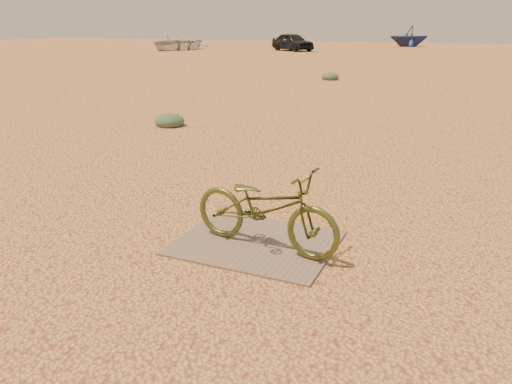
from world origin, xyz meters
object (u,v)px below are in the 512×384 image
at_px(bicycle, 265,208).
at_px(boat_near_left, 175,42).
at_px(car, 292,42).
at_px(boat_far_left, 409,36).
at_px(plywood_board, 256,243).

bearing_deg(bicycle, boat_near_left, 41.10).
xyz_separation_m(car, boat_far_left, (7.76, 12.19, 0.27)).
distance_m(boat_near_left, boat_far_left, 23.02).
distance_m(bicycle, boat_near_left, 40.99).
bearing_deg(bicycle, boat_far_left, 13.30).
bearing_deg(plywood_board, boat_far_left, 96.00).
bearing_deg(plywood_board, boat_near_left, 123.86).
height_order(plywood_board, boat_far_left, boat_far_left).
height_order(plywood_board, boat_near_left, boat_near_left).
xyz_separation_m(plywood_board, boat_far_left, (-5.12, 48.72, 0.99)).
height_order(bicycle, boat_far_left, boat_far_left).
bearing_deg(car, plywood_board, -126.63).
xyz_separation_m(plywood_board, car, (-12.89, 36.54, 0.71)).
height_order(plywood_board, bicycle, bicycle).
distance_m(plywood_board, boat_far_left, 49.00).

